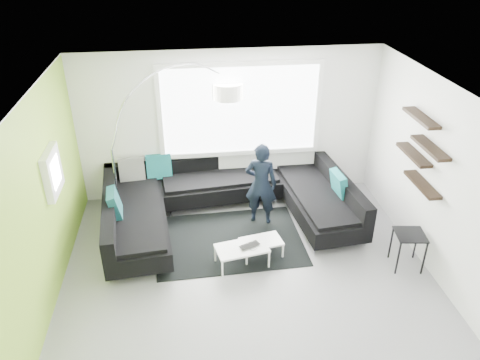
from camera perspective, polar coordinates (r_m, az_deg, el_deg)
The scene contains 9 objects.
ground at distance 7.22m, azimuth 0.94°, elevation -11.31°, with size 5.50×5.50×0.00m, color gray.
room_shell at distance 6.40m, azimuth 1.14°, elevation 2.42°, with size 5.54×5.04×2.82m.
sectional_sofa at distance 8.12m, azimuth -1.35°, elevation -2.82°, with size 4.41×2.98×0.90m.
rug at distance 7.88m, azimuth -1.34°, elevation -7.34°, with size 2.40×1.74×0.01m, color black.
coffee_table at distance 7.37m, azimuth 1.43°, elevation -8.68°, with size 1.01×0.59×0.33m, color silver.
arc_lamp at distance 8.16m, azimuth -15.41°, elevation 3.57°, with size 2.47×1.11×2.63m, color white, non-canonical shape.
side_table at distance 7.62m, azimuth 19.71°, elevation -8.03°, with size 0.43×0.43×0.59m, color black.
person at distance 7.98m, azimuth 2.57°, elevation -0.49°, with size 0.63×0.51×1.50m, color black.
laptop at distance 7.16m, azimuth 1.37°, elevation -8.19°, with size 0.38×0.32×0.03m, color black.
Camera 1 is at (-0.81, -5.46, 4.65)m, focal length 35.00 mm.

